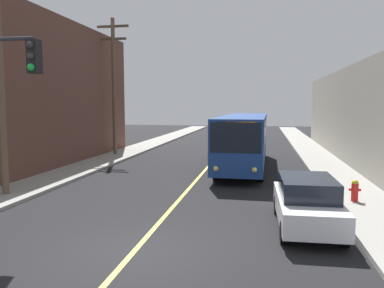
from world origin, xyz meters
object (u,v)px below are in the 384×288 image
Objects in this scene: city_bus at (244,138)px; utility_pole_mid at (114,80)px; fire_hydrant at (355,190)px; parked_car_white at (307,202)px.

utility_pole_mid reaches higher than city_bus.
parked_car_white is at bearing -123.59° from fire_hydrant.
utility_pole_mid reaches higher than fire_hydrant.
parked_car_white is at bearing -50.68° from utility_pole_mid.
parked_car_white is 3.88m from fire_hydrant.
city_bus is 11.17m from utility_pole_mid.
fire_hydrant is (2.14, 3.23, -0.26)m from parked_car_white.
city_bus is 14.52× the size of fire_hydrant.
fire_hydrant is at bearing -39.24° from utility_pole_mid.
parked_car_white is 0.44× the size of utility_pole_mid.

